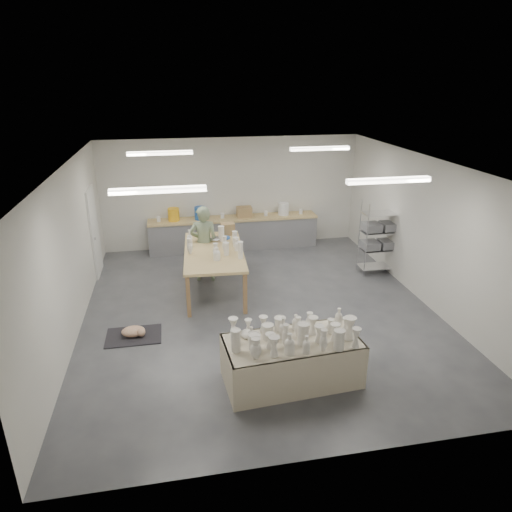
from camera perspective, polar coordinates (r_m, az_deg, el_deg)
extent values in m
plane|color=#424449|center=(9.46, 0.41, -6.74)|extent=(8.00, 8.00, 0.00)
cube|color=white|center=(8.46, 0.46, 11.39)|extent=(7.00, 8.00, 0.02)
cube|color=silver|center=(12.63, -3.09, 7.86)|extent=(7.00, 0.02, 3.00)
cube|color=silver|center=(5.37, 8.85, -12.44)|extent=(7.00, 0.02, 3.00)
cube|color=silver|center=(8.90, -22.26, 0.30)|extent=(0.02, 8.00, 3.00)
cube|color=silver|center=(10.09, 20.37, 2.97)|extent=(0.02, 8.00, 3.00)
cube|color=white|center=(11.46, -19.52, 2.84)|extent=(0.05, 0.90, 2.10)
cube|color=white|center=(6.85, -12.12, 8.07)|extent=(1.40, 0.12, 0.08)
cube|color=white|center=(7.65, 16.25, 9.07)|extent=(1.40, 0.12, 0.08)
cube|color=white|center=(10.29, -11.90, 12.48)|extent=(1.40, 0.12, 0.08)
cube|color=white|center=(10.84, 7.98, 13.16)|extent=(1.40, 0.12, 0.08)
cube|color=tan|center=(12.49, -2.83, 4.71)|extent=(4.60, 0.60, 0.06)
cube|color=slate|center=(12.63, -2.79, 2.75)|extent=(4.60, 0.55, 0.84)
cylinder|color=yellow|center=(12.33, -10.26, 5.13)|extent=(0.30, 0.30, 0.34)
cylinder|color=#2053AD|center=(12.35, -7.00, 5.34)|extent=(0.30, 0.30, 0.34)
cylinder|color=white|center=(12.69, 3.46, 5.91)|extent=(0.30, 0.30, 0.34)
cube|color=olive|center=(12.49, -1.47, 5.53)|extent=(0.40, 0.30, 0.28)
cylinder|color=white|center=(12.37, -12.08, 4.56)|extent=(0.10, 0.10, 0.14)
cylinder|color=white|center=(12.43, -4.21, 5.07)|extent=(0.10, 0.10, 0.14)
cylinder|color=white|center=(12.61, 1.23, 5.37)|extent=(0.10, 0.10, 0.14)
cylinder|color=white|center=(12.85, 5.62, 5.57)|extent=(0.10, 0.10, 0.14)
cylinder|color=silver|center=(10.93, 13.66, 1.79)|extent=(0.02, 0.02, 1.80)
cylinder|color=silver|center=(11.30, 17.56, 2.02)|extent=(0.02, 0.02, 1.80)
cylinder|color=silver|center=(11.31, 12.77, 2.53)|extent=(0.02, 0.02, 1.80)
cylinder|color=silver|center=(11.66, 16.58, 2.74)|extent=(0.02, 0.02, 1.80)
cube|color=silver|center=(11.55, 14.81, -1.23)|extent=(0.88, 0.48, 0.02)
cube|color=silver|center=(11.39, 15.02, 0.85)|extent=(0.88, 0.48, 0.02)
cube|color=silver|center=(11.25, 15.24, 3.00)|extent=(0.88, 0.48, 0.02)
cube|color=silver|center=(11.12, 15.46, 5.20)|extent=(0.88, 0.48, 0.02)
cube|color=slate|center=(11.26, 14.07, 1.36)|extent=(0.38, 0.42, 0.18)
cube|color=slate|center=(11.45, 16.07, 1.48)|extent=(0.38, 0.42, 0.18)
cube|color=slate|center=(11.12, 14.27, 3.53)|extent=(0.38, 0.42, 0.18)
cube|color=slate|center=(11.31, 16.31, 3.62)|extent=(0.38, 0.42, 0.18)
cube|color=olive|center=(7.31, 4.48, -13.27)|extent=(1.90, 0.97, 0.63)
cube|color=beige|center=(7.09, 4.57, -10.63)|extent=(2.15, 1.14, 0.03)
cube|color=beige|center=(6.91, 5.53, -15.12)|extent=(2.08, 0.18, 0.73)
cube|color=beige|center=(7.67, 3.56, -10.99)|extent=(2.08, 0.18, 0.73)
cube|color=tan|center=(10.00, -5.30, 0.57)|extent=(1.42, 2.60, 0.06)
cube|color=olive|center=(9.07, -7.99, -5.12)|extent=(0.08, 0.08, 0.89)
cube|color=olive|center=(9.17, -0.94, -4.59)|extent=(0.08, 0.08, 0.89)
cube|color=olive|center=(11.26, -8.67, 0.26)|extent=(0.08, 0.08, 0.89)
cube|color=olive|center=(11.34, -3.00, 0.64)|extent=(0.08, 0.08, 0.89)
ellipsoid|color=silver|center=(10.53, -5.09, 2.13)|extent=(0.26, 0.26, 0.12)
cylinder|color=#2053AD|center=(10.70, -3.94, 2.29)|extent=(0.26, 0.26, 0.03)
cylinder|color=white|center=(10.75, -6.03, 2.56)|extent=(0.11, 0.11, 0.12)
cube|color=olive|center=(10.94, -3.55, 3.42)|extent=(0.32, 0.26, 0.28)
cube|color=black|center=(8.85, -15.03, -9.62)|extent=(1.00, 0.70, 0.02)
ellipsoid|color=white|center=(8.80, -15.09, -9.05)|extent=(0.51, 0.43, 0.18)
sphere|color=white|center=(8.70, -14.18, -9.23)|extent=(0.16, 0.16, 0.16)
imported|color=gray|center=(10.55, -6.53, 1.53)|extent=(0.70, 0.50, 1.79)
cylinder|color=#B8301A|center=(11.02, -6.51, -1.04)|extent=(0.41, 0.41, 0.04)
cylinder|color=silver|center=(11.13, -5.90, -1.57)|extent=(0.02, 0.02, 0.27)
cylinder|color=silver|center=(11.14, -7.04, -1.61)|extent=(0.02, 0.02, 0.27)
cylinder|color=silver|center=(10.96, -6.48, -1.98)|extent=(0.02, 0.02, 0.27)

